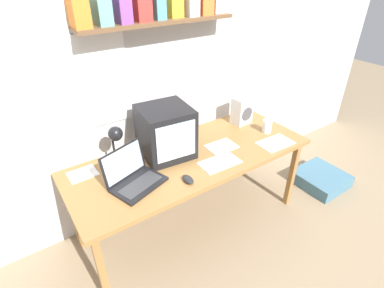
{
  "coord_description": "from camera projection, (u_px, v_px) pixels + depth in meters",
  "views": [
    {
      "loc": [
        -1.07,
        -1.56,
        1.97
      ],
      "look_at": [
        0.0,
        0.0,
        0.81
      ],
      "focal_mm": 28.0,
      "sensor_mm": 36.0,
      "label": 1
    }
  ],
  "objects": [
    {
      "name": "back_wall",
      "position": [
        158.0,
        62.0,
        2.28
      ],
      "size": [
        5.6,
        0.24,
        2.6
      ],
      "color": "silver",
      "rests_on": "ground_plane"
    },
    {
      "name": "open_notebook",
      "position": [
        83.0,
        174.0,
        2.07
      ],
      "size": [
        0.19,
        0.16,
        0.0
      ],
      "rotation": [
        0.0,
        0.0,
        0.03
      ],
      "color": "white",
      "rests_on": "corner_desk"
    },
    {
      "name": "desk_lamp",
      "position": [
        115.0,
        139.0,
        2.06
      ],
      "size": [
        0.12,
        0.17,
        0.31
      ],
      "rotation": [
        0.0,
        0.0,
        0.14
      ],
      "color": "black",
      "rests_on": "corner_desk"
    },
    {
      "name": "corner_desk",
      "position": [
        192.0,
        161.0,
        2.3
      ],
      "size": [
        1.88,
        0.73,
        0.71
      ],
      "color": "olive",
      "rests_on": "ground_plane"
    },
    {
      "name": "crt_monitor",
      "position": [
        166.0,
        132.0,
        2.2
      ],
      "size": [
        0.39,
        0.39,
        0.38
      ],
      "rotation": [
        0.0,
        0.0,
        -0.1
      ],
      "color": "black",
      "rests_on": "corner_desk"
    },
    {
      "name": "laptop",
      "position": [
        132.0,
        175.0,
        1.97
      ],
      "size": [
        0.4,
        0.35,
        0.24
      ],
      "rotation": [
        0.0,
        0.0,
        0.31
      ],
      "color": "black",
      "rests_on": "corner_desk"
    },
    {
      "name": "computer_mouse",
      "position": [
        188.0,
        179.0,
        2.0
      ],
      "size": [
        0.06,
        0.11,
        0.03
      ],
      "rotation": [
        0.0,
        0.0,
        -0.04
      ],
      "color": "#232326",
      "rests_on": "corner_desk"
    },
    {
      "name": "loose_paper_near_monitor",
      "position": [
        220.0,
        163.0,
        2.19
      ],
      "size": [
        0.3,
        0.18,
        0.0
      ],
      "rotation": [
        0.0,
        0.0,
        -0.04
      ],
      "color": "white",
      "rests_on": "corner_desk"
    },
    {
      "name": "printed_handout",
      "position": [
        222.0,
        146.0,
        2.38
      ],
      "size": [
        0.24,
        0.18,
        0.0
      ],
      "rotation": [
        0.0,
        0.0,
        -0.04
      ],
      "color": "white",
      "rests_on": "corner_desk"
    },
    {
      "name": "ground_plane",
      "position": [
        192.0,
        221.0,
        2.65
      ],
      "size": [
        12.0,
        12.0,
        0.0
      ],
      "primitive_type": "plane",
      "color": "#957F60"
    },
    {
      "name": "juice_glass",
      "position": [
        267.0,
        127.0,
        2.55
      ],
      "size": [
        0.08,
        0.08,
        0.11
      ],
      "color": "white",
      "rests_on": "corner_desk"
    },
    {
      "name": "floor_cushion",
      "position": [
        321.0,
        179.0,
        3.06
      ],
      "size": [
        0.45,
        0.45,
        0.13
      ],
      "color": "teal",
      "rests_on": "ground_plane"
    },
    {
      "name": "space_heater",
      "position": [
        242.0,
        110.0,
        2.67
      ],
      "size": [
        0.18,
        0.14,
        0.24
      ],
      "rotation": [
        0.0,
        0.0,
        0.09
      ],
      "color": "white",
      "rests_on": "corner_desk"
    },
    {
      "name": "loose_paper_near_laptop",
      "position": [
        276.0,
        143.0,
        2.42
      ],
      "size": [
        0.29,
        0.19,
        0.0
      ],
      "rotation": [
        0.0,
        0.0,
        -0.04
      ],
      "color": "silver",
      "rests_on": "corner_desk"
    }
  ]
}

